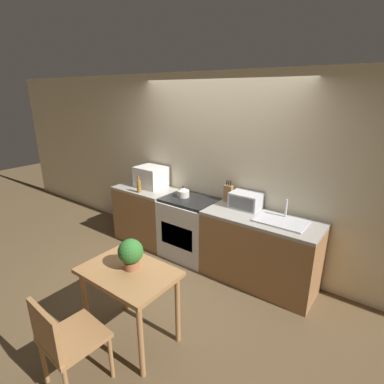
{
  "coord_description": "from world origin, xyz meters",
  "views": [
    {
      "loc": [
        2.17,
        -2.59,
        2.35
      ],
      "look_at": [
        -0.12,
        0.49,
        1.05
      ],
      "focal_mm": 28.0,
      "sensor_mm": 36.0,
      "label": 1
    }
  ],
  "objects_px": {
    "bottle": "(139,186)",
    "dining_chair": "(65,338)",
    "stove_range": "(190,228)",
    "toaster_oven": "(246,201)",
    "microwave": "(151,177)",
    "kettle": "(183,192)",
    "dining_table": "(129,282)"
  },
  "relations": [
    {
      "from": "bottle",
      "to": "dining_chair",
      "type": "xyz_separation_m",
      "value": [
        1.26,
        -2.05,
        -0.5
      ]
    },
    {
      "from": "stove_range",
      "to": "dining_chair",
      "type": "height_order",
      "value": "stove_range"
    },
    {
      "from": "stove_range",
      "to": "toaster_oven",
      "type": "xyz_separation_m",
      "value": [
        0.8,
        0.15,
        0.55
      ]
    },
    {
      "from": "microwave",
      "to": "dining_chair",
      "type": "bearing_deg",
      "value": -61.07
    },
    {
      "from": "stove_range",
      "to": "kettle",
      "type": "relative_size",
      "value": 5.16
    },
    {
      "from": "dining_table",
      "to": "bottle",
      "type": "bearing_deg",
      "value": 132.84
    },
    {
      "from": "dining_chair",
      "to": "microwave",
      "type": "bearing_deg",
      "value": 122.75
    },
    {
      "from": "microwave",
      "to": "toaster_oven",
      "type": "height_order",
      "value": "microwave"
    },
    {
      "from": "kettle",
      "to": "dining_chair",
      "type": "relative_size",
      "value": 0.2
    },
    {
      "from": "stove_range",
      "to": "microwave",
      "type": "relative_size",
      "value": 2.02
    },
    {
      "from": "toaster_oven",
      "to": "dining_chair",
      "type": "distance_m",
      "value": 2.5
    },
    {
      "from": "dining_chair",
      "to": "toaster_oven",
      "type": "bearing_deg",
      "value": 86.48
    },
    {
      "from": "kettle",
      "to": "toaster_oven",
      "type": "bearing_deg",
      "value": 8.63
    },
    {
      "from": "stove_range",
      "to": "toaster_oven",
      "type": "height_order",
      "value": "toaster_oven"
    },
    {
      "from": "stove_range",
      "to": "dining_table",
      "type": "bearing_deg",
      "value": -72.48
    },
    {
      "from": "bottle",
      "to": "toaster_oven",
      "type": "height_order",
      "value": "bottle"
    },
    {
      "from": "stove_range",
      "to": "microwave",
      "type": "distance_m",
      "value": 1.03
    },
    {
      "from": "dining_table",
      "to": "dining_chair",
      "type": "height_order",
      "value": "dining_chair"
    },
    {
      "from": "bottle",
      "to": "dining_table",
      "type": "height_order",
      "value": "bottle"
    },
    {
      "from": "microwave",
      "to": "bottle",
      "type": "xyz_separation_m",
      "value": [
        0.05,
        -0.32,
        -0.06
      ]
    },
    {
      "from": "bottle",
      "to": "kettle",
      "type": "bearing_deg",
      "value": 20.3
    },
    {
      "from": "bottle",
      "to": "toaster_oven",
      "type": "bearing_deg",
      "value": 13.63
    },
    {
      "from": "stove_range",
      "to": "toaster_oven",
      "type": "distance_m",
      "value": 0.98
    },
    {
      "from": "kettle",
      "to": "microwave",
      "type": "bearing_deg",
      "value": 173.65
    },
    {
      "from": "kettle",
      "to": "bottle",
      "type": "height_order",
      "value": "bottle"
    },
    {
      "from": "kettle",
      "to": "microwave",
      "type": "height_order",
      "value": "microwave"
    },
    {
      "from": "kettle",
      "to": "dining_table",
      "type": "distance_m",
      "value": 1.77
    },
    {
      "from": "stove_range",
      "to": "dining_chair",
      "type": "bearing_deg",
      "value": -78.04
    },
    {
      "from": "toaster_oven",
      "to": "dining_chair",
      "type": "xyz_separation_m",
      "value": [
        -0.31,
        -2.43,
        -0.51
      ]
    },
    {
      "from": "microwave",
      "to": "dining_table",
      "type": "bearing_deg",
      "value": -51.94
    },
    {
      "from": "stove_range",
      "to": "kettle",
      "type": "xyz_separation_m",
      "value": [
        -0.12,
        0.01,
        0.52
      ]
    },
    {
      "from": "toaster_oven",
      "to": "dining_table",
      "type": "distance_m",
      "value": 1.82
    }
  ]
}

